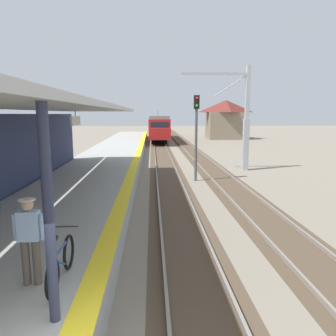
% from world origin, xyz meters
% --- Properties ---
extents(station_platform, '(5.00, 80.00, 0.91)m').
position_xyz_m(station_platform, '(-2.50, 16.00, 0.45)').
color(station_platform, '#999993').
rests_on(station_platform, ground).
extents(station_building_with_canopy, '(4.85, 24.00, 4.43)m').
position_xyz_m(station_building_with_canopy, '(-4.30, 7.56, 2.66)').
color(station_building_with_canopy, '#4C4C4C').
rests_on(station_building_with_canopy, ground).
extents(track_pair_nearest_platform, '(2.34, 120.00, 0.16)m').
position_xyz_m(track_pair_nearest_platform, '(1.90, 20.00, 0.05)').
color(track_pair_nearest_platform, '#4C3D2D').
rests_on(track_pair_nearest_platform, ground).
extents(track_pair_middle, '(2.34, 120.00, 0.16)m').
position_xyz_m(track_pair_middle, '(5.30, 20.00, 0.05)').
color(track_pair_middle, '#4C3D2D').
rests_on(track_pair_middle, ground).
extents(approaching_train, '(2.93, 19.60, 4.76)m').
position_xyz_m(approaching_train, '(1.90, 46.82, 2.18)').
color(approaching_train, maroon).
rests_on(approaching_train, ground).
extents(commuter_person, '(0.59, 0.30, 1.67)m').
position_xyz_m(commuter_person, '(-1.40, 2.09, 1.84)').
color(commuter_person, brown).
rests_on(commuter_person, station_platform).
extents(bicycle_beside_commuter, '(0.48, 1.82, 1.04)m').
position_xyz_m(bicycle_beside_commuter, '(-0.86, 2.13, 1.29)').
color(bicycle_beside_commuter, black).
rests_on(bicycle_beside_commuter, station_platform).
extents(rail_signal_post, '(0.32, 0.34, 5.20)m').
position_xyz_m(rail_signal_post, '(3.57, 15.67, 3.19)').
color(rail_signal_post, '#4C4C4C').
rests_on(rail_signal_post, ground).
extents(catenary_pylon_far_side, '(5.00, 0.40, 7.50)m').
position_xyz_m(catenary_pylon_far_side, '(7.44, 19.34, 3.60)').
color(catenary_pylon_far_side, '#9EA3A8').
rests_on(catenary_pylon_far_side, ground).
extents(distant_trackside_house, '(6.60, 5.28, 6.40)m').
position_xyz_m(distant_trackside_house, '(13.18, 49.47, 3.34)').
color(distant_trackside_house, '#7F705B').
rests_on(distant_trackside_house, ground).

